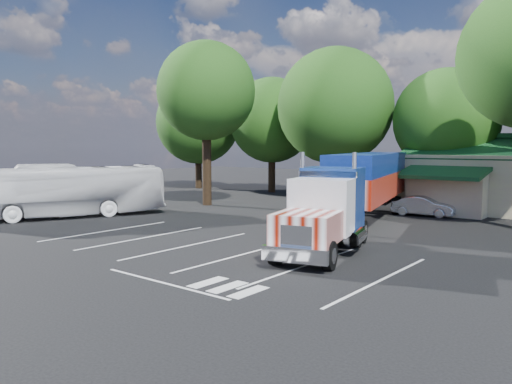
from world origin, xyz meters
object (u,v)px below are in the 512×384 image
Objects in this scene: bicycle at (337,214)px; silver_sedan at (423,206)px; semi_truck at (361,184)px; tour_bus at (67,191)px; woman at (316,227)px.

silver_sedan reaches higher than bicycle.
semi_truck is 5.22× the size of silver_sedan.
woman is at bearing 30.87° from tour_bus.
tour_bus is at bearing -142.32° from bicycle.
semi_truck is at bearing -25.30° from woman.
bicycle is 6.63m from silver_sedan.
semi_truck is at bearing 162.04° from silver_sedan.
woman is at bearing -97.86° from semi_truck.
bicycle is at bearing -10.60° from woman.
tour_bus reaches higher than woman.
tour_bus reaches higher than bicycle.
silver_sedan is (0.50, 12.59, -0.17)m from woman.
bicycle is at bearing 54.82° from tour_bus.
bicycle is at bearing 143.77° from silver_sedan.
silver_sedan is (18.05, 14.95, -1.07)m from tour_bus.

